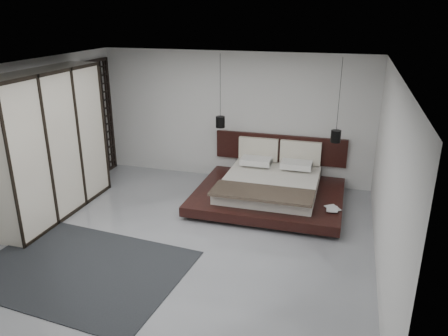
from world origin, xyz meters
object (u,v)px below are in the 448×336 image
(pendant_left, at_px, (220,122))
(rug, at_px, (80,269))
(lattice_screen, at_px, (101,118))
(pendant_right, at_px, (336,136))
(bed, at_px, (270,188))
(wardrobe, at_px, (50,145))

(pendant_left, bearing_deg, rug, -106.60)
(lattice_screen, bearing_deg, pendant_right, -1.06)
(lattice_screen, height_order, pendant_left, pendant_left)
(lattice_screen, relative_size, pendant_right, 1.62)
(pendant_left, xyz_separation_m, pendant_right, (2.32, 0.00, -0.12))
(bed, height_order, rug, bed)
(pendant_right, xyz_separation_m, wardrobe, (-4.90, -2.05, 0.01))
(pendant_right, xyz_separation_m, rug, (-3.40, -3.63, -1.31))
(bed, height_order, pendant_right, pendant_right)
(pendant_right, bearing_deg, rug, -133.12)
(lattice_screen, distance_m, pendant_right, 5.15)
(lattice_screen, height_order, bed, lattice_screen)
(bed, xyz_separation_m, wardrobe, (-3.74, -1.60, 1.03))
(pendant_left, xyz_separation_m, wardrobe, (-2.58, -2.05, -0.11))
(rug, bearing_deg, pendant_right, 46.88)
(pendant_left, distance_m, pendant_right, 2.32)
(lattice_screen, bearing_deg, bed, -7.76)
(lattice_screen, distance_m, rug, 4.32)
(pendant_left, bearing_deg, bed, -21.17)
(wardrobe, height_order, rug, wardrobe)
(pendant_left, height_order, wardrobe, pendant_left)
(wardrobe, bearing_deg, rug, -46.48)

